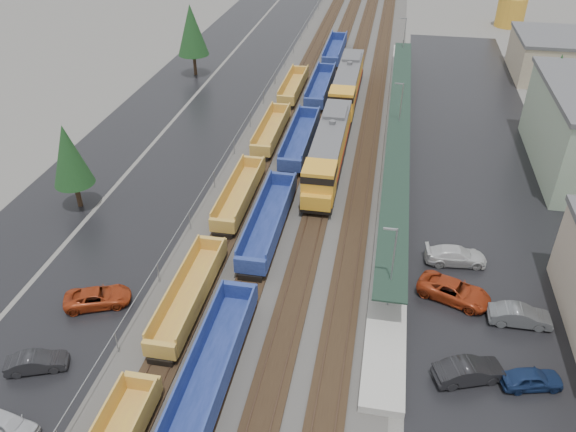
% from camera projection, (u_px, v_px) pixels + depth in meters
% --- Properties ---
extents(ballast_strip, '(20.00, 160.00, 0.08)m').
position_uv_depth(ballast_strip, '(330.00, 109.00, 78.72)').
color(ballast_strip, '#302D2B').
rests_on(ballast_strip, ground).
extents(trackbed, '(14.60, 160.00, 0.22)m').
position_uv_depth(trackbed, '(330.00, 108.00, 78.66)').
color(trackbed, black).
rests_on(trackbed, ground).
extents(west_parking_lot, '(10.00, 160.00, 0.02)m').
position_uv_depth(west_parking_lot, '(227.00, 101.00, 81.05)').
color(west_parking_lot, black).
rests_on(west_parking_lot, ground).
extents(west_road, '(9.00, 160.00, 0.02)m').
position_uv_depth(west_road, '(161.00, 97.00, 82.58)').
color(west_road, black).
rests_on(west_road, ground).
extents(east_commuter_lot, '(16.00, 100.00, 0.02)m').
position_uv_depth(east_commuter_lot, '(476.00, 152.00, 67.62)').
color(east_commuter_lot, black).
rests_on(east_commuter_lot, ground).
extents(station_platform, '(3.00, 80.00, 8.00)m').
position_uv_depth(station_platform, '(397.00, 140.00, 68.69)').
color(station_platform, '#9E9B93').
rests_on(station_platform, ground).
extents(chainlink_fence, '(0.08, 160.04, 2.02)m').
position_uv_depth(chainlink_fence, '(261.00, 97.00, 78.04)').
color(chainlink_fence, gray).
rests_on(chainlink_fence, ground).
extents(tree_west_near, '(3.96, 3.96, 9.00)m').
position_uv_depth(tree_west_near, '(69.00, 155.00, 54.32)').
color(tree_west_near, '#332316').
rests_on(tree_west_near, ground).
extents(tree_west_far, '(4.84, 4.84, 11.00)m').
position_uv_depth(tree_west_far, '(192.00, 30.00, 86.55)').
color(tree_west_far, '#332316').
rests_on(tree_west_far, ground).
extents(tree_east, '(4.40, 4.40, 10.00)m').
position_uv_depth(tree_east, '(555.00, 82.00, 69.23)').
color(tree_east, '#332316').
rests_on(tree_east, ground).
extents(locomotive_lead, '(3.26, 21.48, 4.86)m').
position_uv_depth(locomotive_lead, '(328.00, 152.00, 62.12)').
color(locomotive_lead, black).
rests_on(locomotive_lead, ground).
extents(locomotive_trail, '(3.26, 21.48, 4.86)m').
position_uv_depth(locomotive_trail, '(347.00, 85.00, 79.34)').
color(locomotive_trail, black).
rests_on(locomotive_trail, ground).
extents(well_string_yellow, '(2.50, 91.35, 2.21)m').
position_uv_depth(well_string_yellow, '(218.00, 238.00, 50.90)').
color(well_string_yellow, gold).
rests_on(well_string_yellow, ground).
extents(well_string_blue, '(2.76, 105.51, 2.45)m').
position_uv_depth(well_string_blue, '(287.00, 175.00, 60.38)').
color(well_string_blue, navy).
rests_on(well_string_blue, ground).
extents(storage_tank, '(5.66, 5.66, 5.66)m').
position_uv_depth(storage_tank, '(511.00, 12.00, 113.26)').
color(storage_tank, gold).
rests_on(storage_tank, ground).
extents(parked_car_west_a, '(2.26, 4.22, 1.37)m').
position_uv_depth(parked_car_west_a, '(8.00, 425.00, 34.98)').
color(parked_car_west_a, '#BCBCC1').
rests_on(parked_car_west_a, ground).
extents(parked_car_west_b, '(2.85, 4.42, 1.38)m').
position_uv_depth(parked_car_west_b, '(36.00, 362.00, 39.21)').
color(parked_car_west_b, black).
rests_on(parked_car_west_b, ground).
extents(parked_car_west_c, '(4.15, 5.70, 1.44)m').
position_uv_depth(parked_car_west_c, '(98.00, 297.00, 44.79)').
color(parked_car_west_c, '#993213').
rests_on(parked_car_west_c, ground).
extents(parked_car_east_a, '(3.32, 5.21, 1.62)m').
position_uv_depth(parked_car_east_a, '(469.00, 371.00, 38.38)').
color(parked_car_east_a, black).
rests_on(parked_car_east_a, ground).
extents(parked_car_east_b, '(4.62, 6.40, 1.62)m').
position_uv_depth(parked_car_east_b, '(454.00, 291.00, 45.30)').
color(parked_car_east_b, '#9C3113').
rests_on(parked_car_east_b, ground).
extents(parked_car_east_c, '(2.74, 5.56, 1.55)m').
position_uv_depth(parked_car_east_c, '(456.00, 256.00, 49.26)').
color(parked_car_east_c, silver).
rests_on(parked_car_east_c, ground).
extents(parked_car_east_d, '(2.64, 4.46, 1.42)m').
position_uv_depth(parked_car_east_d, '(532.00, 379.00, 37.96)').
color(parked_car_east_d, navy).
rests_on(parked_car_east_d, ground).
extents(parked_car_east_e, '(1.76, 4.75, 1.55)m').
position_uv_depth(parked_car_east_e, '(520.00, 316.00, 42.95)').
color(parked_car_east_e, '#515456').
rests_on(parked_car_east_e, ground).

